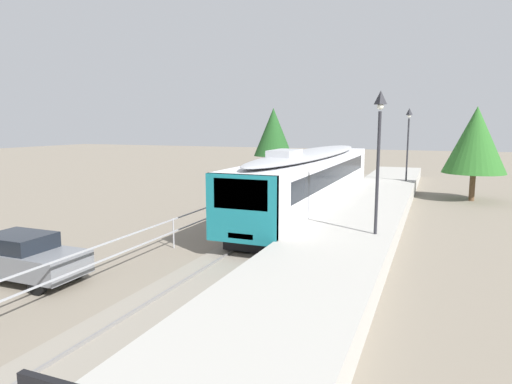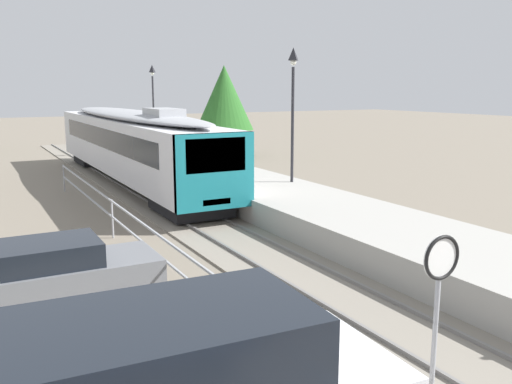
{
  "view_description": "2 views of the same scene",
  "coord_description": "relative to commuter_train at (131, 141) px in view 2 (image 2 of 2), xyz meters",
  "views": [
    {
      "loc": [
        6.49,
        5.74,
        4.99
      ],
      "look_at": [
        -1.0,
        24.33,
        2.0
      ],
      "focal_mm": 31.36,
      "sensor_mm": 36.0,
      "label": 1
    },
    {
      "loc": [
        -7.24,
        4.22,
        4.66
      ],
      "look_at": [
        0.4,
        18.33,
        1.6
      ],
      "focal_mm": 38.11,
      "sensor_mm": 36.0,
      "label": 2
    }
  ],
  "objects": [
    {
      "name": "parked_hatchback_grey",
      "position": [
        -5.66,
        -14.52,
        -1.36
      ],
      "size": [
        4.0,
        1.77,
        1.53
      ],
      "color": "slate",
      "rests_on": "ground"
    },
    {
      "name": "commuter_train",
      "position": [
        0.0,
        0.0,
        0.0
      ],
      "size": [
        2.82,
        20.35,
        3.74
      ],
      "color": "silver",
      "rests_on": "track_rails"
    },
    {
      "name": "tree_behind_carpark",
      "position": [
        8.84,
        8.1,
        1.89
      ],
      "size": [
        4.0,
        4.0,
        6.24
      ],
      "color": "brown",
      "rests_on": "ground"
    },
    {
      "name": "platform_lamp_mid_platform",
      "position": [
        4.5,
        -7.57,
        2.47
      ],
      "size": [
        0.34,
        0.34,
        5.35
      ],
      "color": "#232328",
      "rests_on": "station_platform"
    },
    {
      "name": "carpark_fence",
      "position": [
        -3.3,
        -18.39,
        -1.24
      ],
      "size": [
        0.06,
        36.06,
        1.25
      ],
      "color": "#9EA0A5",
      "rests_on": "ground"
    },
    {
      "name": "track_rails",
      "position": [
        0.0,
        -8.39,
        -2.11
      ],
      "size": [
        3.2,
        60.0,
        0.14
      ],
      "color": "gray",
      "rests_on": "ground"
    },
    {
      "name": "ground_plane",
      "position": [
        -3.0,
        -8.39,
        -2.15
      ],
      "size": [
        160.0,
        160.0,
        0.0
      ],
      "primitive_type": "plane",
      "color": "slate"
    },
    {
      "name": "station_platform",
      "position": [
        3.25,
        -8.39,
        -1.7
      ],
      "size": [
        3.9,
        60.0,
        0.9
      ],
      "primitive_type": "cube",
      "color": "#A8A59E",
      "rests_on": "ground"
    },
    {
      "name": "speed_limit_sign",
      "position": [
        -1.9,
        -21.36,
        -0.02
      ],
      "size": [
        0.61,
        0.1,
        2.81
      ],
      "color": "#9EA0A5",
      "rests_on": "ground"
    },
    {
      "name": "platform_lamp_far_end",
      "position": [
        4.5,
        10.31,
        2.47
      ],
      "size": [
        0.34,
        0.34,
        5.35
      ],
      "color": "#232328",
      "rests_on": "station_platform"
    }
  ]
}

